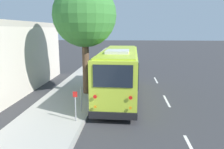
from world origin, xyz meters
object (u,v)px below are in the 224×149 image
parked_sedan_navy (122,56)px  street_tree (85,11)px  sign_post_far (81,99)px  fire_hydrant (102,70)px  parked_sedan_black (121,63)px  shuttle_bus (119,71)px  sign_post_near (75,106)px

parked_sedan_navy → street_tree: bearing=170.6°
sign_post_far → fire_hydrant: size_ratio=1.70×
parked_sedan_black → street_tree: size_ratio=0.58×
parked_sedan_navy → parked_sedan_black: bearing=177.1°
shuttle_bus → fire_hydrant: 7.35m
shuttle_bus → parked_sedan_black: (11.44, 0.34, -1.24)m
street_tree → sign_post_far: size_ratio=5.97×
parked_sedan_black → sign_post_near: size_ratio=3.14×
shuttle_bus → fire_hydrant: (6.94, 2.07, -1.28)m
parked_sedan_black → sign_post_far: 14.78m
parked_sedan_black → sign_post_near: (-16.01, 1.60, 0.34)m
parked_sedan_black → sign_post_far: (-14.69, 1.60, 0.24)m
shuttle_bus → street_tree: 4.66m
street_tree → sign_post_near: bearing=-175.3°
parked_sedan_navy → street_tree: 19.01m
sign_post_near → sign_post_far: bearing=0.0°
fire_hydrant → street_tree: bearing=177.4°
sign_post_near → fire_hydrant: (11.51, 0.13, -0.38)m
shuttle_bus → parked_sedan_navy: bearing=2.4°
parked_sedan_navy → fire_hydrant: bearing=168.6°
parked_sedan_navy → sign_post_near: (-23.18, 1.56, 0.31)m
parked_sedan_navy → fire_hydrant: (-11.67, 1.69, -0.06)m
sign_post_far → shuttle_bus: bearing=-30.9°
parked_sedan_black → street_tree: 12.35m
shuttle_bus → sign_post_far: size_ratio=6.81×
parked_sedan_black → parked_sedan_navy: parked_sedan_navy is taller
parked_sedan_navy → fire_hydrant: 11.79m
parked_sedan_black → sign_post_near: sign_post_near is taller
parked_sedan_black → fire_hydrant: bearing=163.2°
sign_post_far → street_tree: bearing=6.4°
street_tree → sign_post_near: street_tree is taller
sign_post_far → fire_hydrant: sign_post_far is taller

